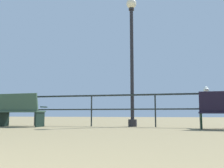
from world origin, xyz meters
The scene contains 4 objects.
pier_railing centered at (0.00, 7.25, 0.73)m, with size 26.02×0.05×0.99m.
bench_near_left centered at (-3.07, 6.51, 0.54)m, with size 1.43×0.74×1.01m.
lamppost_center centered at (0.28, 7.44, 2.50)m, with size 0.33×0.33×4.25m.
seagull_on_rail centered at (2.45, 7.27, 1.08)m, with size 0.18×0.42×0.20m.
Camera 1 is at (1.51, -0.12, 0.39)m, focal length 39.15 mm.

